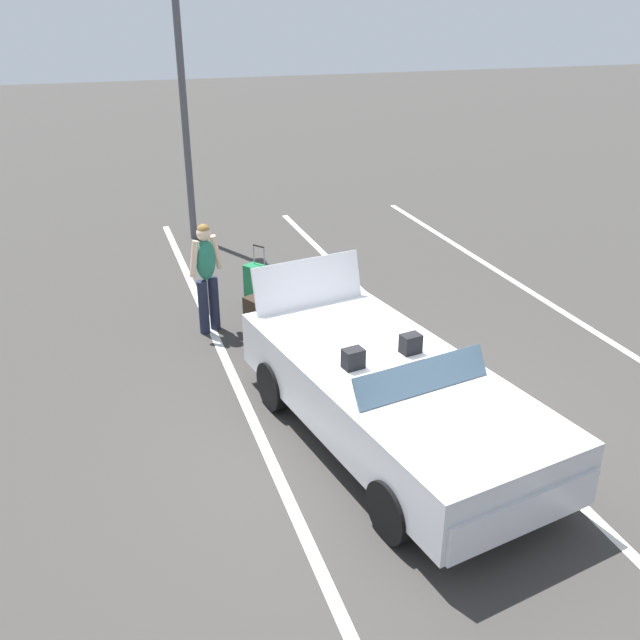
{
  "coord_description": "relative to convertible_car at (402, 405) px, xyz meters",
  "views": [
    {
      "loc": [
        5.9,
        -2.8,
        4.5
      ],
      "look_at": [
        -1.79,
        -0.22,
        0.75
      ],
      "focal_mm": 38.97,
      "sensor_mm": 36.0,
      "label": 1
    }
  ],
  "objects": [
    {
      "name": "traveler_person",
      "position": [
        -3.69,
        -1.4,
        0.34
      ],
      "size": [
        0.38,
        0.57,
        1.65
      ],
      "rotation": [
        0.0,
        0.0,
        0.52
      ],
      "color": "#1E2338",
      "rests_on": "ground_plane"
    },
    {
      "name": "convertible_car",
      "position": [
        0.0,
        0.0,
        0.0
      ],
      "size": [
        4.37,
        2.43,
        1.53
      ],
      "rotation": [
        0.0,
        0.0,
        0.17
      ],
      "color": "silver",
      "rests_on": "ground_plane"
    },
    {
      "name": "suitcase_small_carryon",
      "position": [
        -3.72,
        -0.45,
        -0.34
      ],
      "size": [
        0.3,
        0.38,
        0.72
      ],
      "rotation": [
        0.0,
        0.0,
        3.44
      ],
      "color": "black",
      "rests_on": "ground_plane"
    },
    {
      "name": "lot_line_near",
      "position": [
        -0.2,
        -1.38,
        -0.59
      ],
      "size": [
        18.0,
        0.12,
        0.01
      ],
      "primitive_type": "cube",
      "color": "silver",
      "rests_on": "ground_plane"
    },
    {
      "name": "parking_lamp_post",
      "position": [
        -8.23,
        -0.91,
        2.44
      ],
      "size": [
        0.5,
        0.24,
        5.23
      ],
      "color": "#4C4C51",
      "rests_on": "ground_plane"
    },
    {
      "name": "ground_plane",
      "position": [
        -0.2,
        -0.03,
        -0.59
      ],
      "size": [
        80.0,
        80.0,
        0.0
      ],
      "primitive_type": "plane",
      "color": "#383533"
    },
    {
      "name": "suitcase_medium_bright",
      "position": [
        -4.54,
        -0.46,
        -0.28
      ],
      "size": [
        0.47,
        0.43,
        0.95
      ],
      "rotation": [
        0.0,
        0.0,
        5.33
      ],
      "color": "#19723F",
      "rests_on": "ground_plane"
    },
    {
      "name": "lot_line_mid",
      "position": [
        -0.2,
        1.32,
        -0.59
      ],
      "size": [
        18.0,
        0.12,
        0.01
      ],
      "primitive_type": "cube",
      "color": "silver",
      "rests_on": "ground_plane"
    },
    {
      "name": "suitcase_large_black",
      "position": [
        -3.04,
        -0.76,
        -0.22
      ],
      "size": [
        0.46,
        0.55,
        0.74
      ],
      "rotation": [
        0.0,
        0.0,
        3.57
      ],
      "color": "#2D2319",
      "rests_on": "ground_plane"
    }
  ]
}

